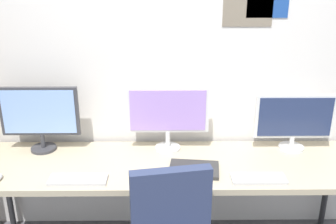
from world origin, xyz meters
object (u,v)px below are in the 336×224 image
object	(u,v)px
monitor_left	(40,115)
keyboard_right	(258,179)
monitor_right	(294,120)
monitor_center	(168,114)
keyboard_left	(78,180)
desk	(168,169)
laptop_closed	(194,169)

from	to	relation	value
monitor_left	keyboard_right	world-z (taller)	monitor_left
monitor_right	monitor_center	bearing A→B (deg)	-180.00
monitor_right	keyboard_left	size ratio (longest dim) A/B	1.58
desk	laptop_closed	distance (m)	0.21
desk	monitor_right	xyz separation A→B (m)	(0.90, 0.21, 0.27)
keyboard_left	laptop_closed	world-z (taller)	laptop_closed
monitor_center	keyboard_left	size ratio (longest dim) A/B	1.61
desk	monitor_right	bearing A→B (deg)	13.27
monitor_center	keyboard_left	world-z (taller)	monitor_center
desk	keyboard_left	bearing A→B (deg)	-157.67
desk	monitor_center	size ratio (longest dim) A/B	4.50
monitor_right	keyboard_left	xyz separation A→B (m)	(-1.46, -0.44, -0.22)
monitor_left	keyboard_left	distance (m)	0.61
keyboard_right	laptop_closed	xyz separation A→B (m)	(-0.39, 0.12, 0.00)
desk	monitor_left	xyz separation A→B (m)	(-0.90, 0.21, 0.31)
monitor_left	monitor_right	xyz separation A→B (m)	(1.80, -0.00, -0.04)
keyboard_right	monitor_right	bearing A→B (deg)	52.45
desk	keyboard_left	distance (m)	0.61
keyboard_right	keyboard_left	bearing A→B (deg)	180.00
keyboard_right	desk	bearing A→B (deg)	157.67
monitor_left	monitor_right	size ratio (longest dim) A/B	0.97
keyboard_right	laptop_closed	world-z (taller)	laptop_closed
monitor_right	keyboard_right	size ratio (longest dim) A/B	1.68
monitor_left	monitor_center	xyz separation A→B (m)	(0.90, -0.00, 0.01)
monitor_right	laptop_closed	xyz separation A→B (m)	(-0.73, -0.32, -0.21)
monitor_left	monitor_right	bearing A→B (deg)	-0.00
monitor_right	laptop_closed	world-z (taller)	monitor_right
monitor_center	monitor_right	size ratio (longest dim) A/B	1.02
keyboard_left	laptop_closed	xyz separation A→B (m)	(0.73, 0.12, 0.00)
monitor_center	keyboard_right	size ratio (longest dim) A/B	1.71
keyboard_right	laptop_closed	bearing A→B (deg)	162.72
monitor_left	keyboard_right	size ratio (longest dim) A/B	1.63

